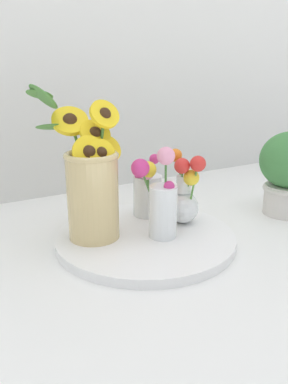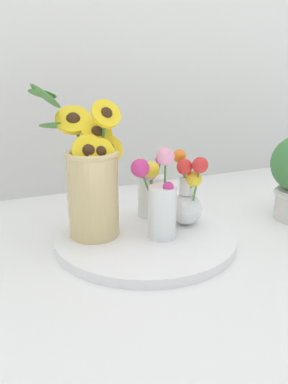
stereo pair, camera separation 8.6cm
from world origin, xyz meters
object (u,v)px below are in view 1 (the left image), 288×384
Objects in this scene: mason_jar_sunflowers at (91,183)px; vase_bulb_right at (184,195)px; serving_tray at (144,238)px; vase_small_center at (161,200)px; vase_small_back at (147,190)px.

vase_bulb_right is (0.23, -0.04, -0.06)m from mason_jar_sunflowers.
vase_bulb_right reaches higher than serving_tray.
vase_small_center is (0.14, -0.08, -0.04)m from mason_jar_sunflowers.
vase_small_center is at bearing -106.81° from vase_small_back.
vase_small_center reaches higher than vase_small_back.
vase_bulb_right is 1.18× the size of vase_small_back.
vase_bulb_right reaches higher than vase_small_back.
mason_jar_sunflowers is (-0.11, 0.05, 0.14)m from serving_tray.
serving_tray is 2.67× the size of vase_small_back.
serving_tray is 2.26× the size of vase_bulb_right.
vase_small_back is at bearing 55.74° from serving_tray.
vase_bulb_right is at bearing -10.41° from mason_jar_sunflowers.
vase_small_back is (0.04, 0.13, -0.02)m from vase_small_center.
serving_tray is 0.15m from vase_small_back.
serving_tray is at bearing 131.94° from vase_small_center.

